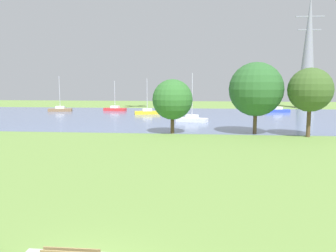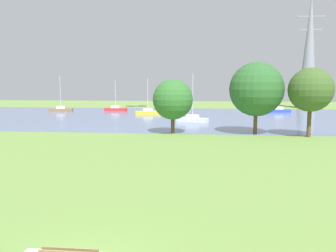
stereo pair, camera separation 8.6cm
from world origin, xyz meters
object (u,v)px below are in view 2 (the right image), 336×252
at_px(tree_west_near, 173,100).
at_px(tree_east_far, 311,90).
at_px(sailboat_blue, 278,110).
at_px(tree_mid_shore, 256,89).
at_px(sailboat_red, 116,109).
at_px(sailboat_brown, 61,109).
at_px(sailboat_yellow, 148,112).
at_px(sailboat_white, 192,119).
at_px(electricity_pylon, 309,51).

height_order(tree_west_near, tree_east_far, tree_east_far).
xyz_separation_m(sailboat_blue, tree_mid_shore, (-9.26, -30.38, 4.80)).
relative_size(sailboat_red, tree_mid_shore, 0.77).
distance_m(sailboat_brown, sailboat_red, 11.42).
height_order(sailboat_blue, tree_west_near, tree_west_near).
xyz_separation_m(sailboat_yellow, tree_east_far, (22.17, -25.19, 4.76)).
relative_size(sailboat_white, tree_mid_shore, 0.89).
bearing_deg(sailboat_yellow, sailboat_blue, 14.83).
bearing_deg(tree_west_near, tree_east_far, -3.90).
height_order(tree_east_far, electricity_pylon, electricity_pylon).
xyz_separation_m(sailboat_white, sailboat_yellow, (-8.89, 11.83, -0.01)).
height_order(sailboat_red, sailboat_white, sailboat_white).
bearing_deg(electricity_pylon, tree_mid_shore, -113.33).
bearing_deg(sailboat_brown, sailboat_white, -30.26).
xyz_separation_m(sailboat_white, sailboat_blue, (16.96, 18.67, -0.02)).
distance_m(sailboat_yellow, electricity_pylon, 42.04).
xyz_separation_m(sailboat_yellow, electricity_pylon, (35.08, 19.32, 12.80)).
distance_m(sailboat_blue, electricity_pylon, 20.13).
distance_m(sailboat_red, sailboat_white, 25.44).
xyz_separation_m(tree_west_near, tree_east_far, (15.28, -1.04, 1.17)).
bearing_deg(tree_mid_shore, sailboat_yellow, 125.18).
relative_size(sailboat_yellow, sailboat_blue, 1.26).
distance_m(sailboat_brown, electricity_pylon, 57.75).
bearing_deg(tree_mid_shore, sailboat_white, 123.33).
distance_m(sailboat_red, tree_west_near, 34.84).
distance_m(sailboat_brown, sailboat_blue, 45.19).
distance_m(sailboat_red, sailboat_blue, 33.98).
relative_size(sailboat_red, sailboat_yellow, 0.94).
bearing_deg(tree_west_near, sailboat_yellow, 105.93).
height_order(sailboat_brown, electricity_pylon, electricity_pylon).
xyz_separation_m(sailboat_brown, tree_east_far, (41.45, -29.79, 4.75)).
xyz_separation_m(sailboat_red, sailboat_blue, (33.98, -0.24, -0.01)).
height_order(sailboat_red, tree_mid_shore, tree_mid_shore).
bearing_deg(tree_west_near, sailboat_white, 80.79).
bearing_deg(tree_east_far, sailboat_brown, 144.29).
bearing_deg(sailboat_yellow, sailboat_brown, 166.57).
relative_size(sailboat_white, sailboat_blue, 1.37).
xyz_separation_m(sailboat_brown, sailboat_blue, (45.13, 2.24, -0.02)).
xyz_separation_m(sailboat_red, sailboat_yellow, (8.13, -7.08, 0.00)).
relative_size(tree_mid_shore, electricity_pylon, 0.32).
relative_size(tree_mid_shore, tree_east_far, 1.10).
height_order(sailboat_brown, sailboat_red, sailboat_brown).
distance_m(tree_west_near, electricity_pylon, 52.62).
bearing_deg(sailboat_white, tree_west_near, -99.21).
relative_size(sailboat_brown, sailboat_yellow, 1.08).
relative_size(sailboat_red, electricity_pylon, 0.24).
bearing_deg(sailboat_red, sailboat_white, -48.01).
height_order(sailboat_yellow, tree_mid_shore, tree_mid_shore).
relative_size(sailboat_brown, electricity_pylon, 0.28).
bearing_deg(sailboat_white, tree_east_far, -45.17).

